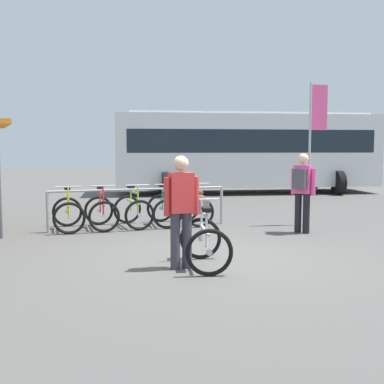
{
  "coord_description": "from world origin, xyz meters",
  "views": [
    {
      "loc": [
        -2.61,
        -6.95,
        1.75
      ],
      "look_at": [
        -0.18,
        0.73,
        1.0
      ],
      "focal_mm": 44.4,
      "sensor_mm": 36.0,
      "label": 1
    }
  ],
  "objects_px": {
    "racked_bike_red": "(101,212)",
    "racked_bike_lime": "(133,210)",
    "person_with_featured_bike": "(181,207)",
    "racked_bike_yellow": "(68,213)",
    "featured_bicycle": "(204,233)",
    "pedestrian_with_backpack": "(302,188)",
    "racked_bike_orange": "(193,208)",
    "bus_distant": "(246,148)",
    "racked_bike_teal": "(164,209)",
    "banner_flag": "(315,126)"
  },
  "relations": [
    {
      "from": "racked_bike_lime",
      "to": "racked_bike_teal",
      "type": "distance_m",
      "value": 0.7
    },
    {
      "from": "banner_flag",
      "to": "bus_distant",
      "type": "bearing_deg",
      "value": 77.28
    },
    {
      "from": "racked_bike_yellow",
      "to": "racked_bike_orange",
      "type": "height_order",
      "value": "same"
    },
    {
      "from": "racked_bike_red",
      "to": "racked_bike_orange",
      "type": "xyz_separation_m",
      "value": [
        2.1,
        0.01,
        0.0
      ]
    },
    {
      "from": "racked_bike_red",
      "to": "featured_bicycle",
      "type": "xyz_separation_m",
      "value": [
        1.07,
        -3.73,
        0.12
      ]
    },
    {
      "from": "pedestrian_with_backpack",
      "to": "bus_distant",
      "type": "xyz_separation_m",
      "value": [
        2.51,
        8.47,
        0.8
      ]
    },
    {
      "from": "racked_bike_lime",
      "to": "pedestrian_with_backpack",
      "type": "xyz_separation_m",
      "value": [
        3.17,
        -1.8,
        0.57
      ]
    },
    {
      "from": "featured_bicycle",
      "to": "banner_flag",
      "type": "distance_m",
      "value": 4.85
    },
    {
      "from": "racked_bike_lime",
      "to": "person_with_featured_bike",
      "type": "bearing_deg",
      "value": -90.1
    },
    {
      "from": "racked_bike_teal",
      "to": "person_with_featured_bike",
      "type": "height_order",
      "value": "person_with_featured_bike"
    },
    {
      "from": "person_with_featured_bike",
      "to": "banner_flag",
      "type": "height_order",
      "value": "banner_flag"
    },
    {
      "from": "racked_bike_lime",
      "to": "banner_flag",
      "type": "bearing_deg",
      "value": -13.81
    },
    {
      "from": "pedestrian_with_backpack",
      "to": "banner_flag",
      "type": "height_order",
      "value": "banner_flag"
    },
    {
      "from": "featured_bicycle",
      "to": "person_with_featured_bike",
      "type": "distance_m",
      "value": 0.58
    },
    {
      "from": "pedestrian_with_backpack",
      "to": "racked_bike_lime",
      "type": "bearing_deg",
      "value": 150.43
    },
    {
      "from": "racked_bike_orange",
      "to": "bus_distant",
      "type": "distance_m",
      "value": 8.03
    },
    {
      "from": "racked_bike_yellow",
      "to": "racked_bike_red",
      "type": "distance_m",
      "value": 0.7
    },
    {
      "from": "person_with_featured_bike",
      "to": "racked_bike_yellow",
      "type": "bearing_deg",
      "value": 110.01
    },
    {
      "from": "racked_bike_orange",
      "to": "featured_bicycle",
      "type": "bearing_deg",
      "value": -105.36
    },
    {
      "from": "featured_bicycle",
      "to": "banner_flag",
      "type": "height_order",
      "value": "banner_flag"
    },
    {
      "from": "racked_bike_orange",
      "to": "featured_bicycle",
      "type": "relative_size",
      "value": 0.88
    },
    {
      "from": "racked_bike_orange",
      "to": "banner_flag",
      "type": "relative_size",
      "value": 0.34
    },
    {
      "from": "featured_bicycle",
      "to": "racked_bike_red",
      "type": "bearing_deg",
      "value": 106.02
    },
    {
      "from": "racked_bike_red",
      "to": "person_with_featured_bike",
      "type": "xyz_separation_m",
      "value": [
        0.69,
        -3.83,
        0.54
      ]
    },
    {
      "from": "racked_bike_lime",
      "to": "pedestrian_with_backpack",
      "type": "distance_m",
      "value": 3.69
    },
    {
      "from": "pedestrian_with_backpack",
      "to": "bus_distant",
      "type": "height_order",
      "value": "bus_distant"
    },
    {
      "from": "featured_bicycle",
      "to": "bus_distant",
      "type": "bearing_deg",
      "value": 62.97
    },
    {
      "from": "racked_bike_lime",
      "to": "racked_bike_red",
      "type": "bearing_deg",
      "value": -179.61
    },
    {
      "from": "featured_bicycle",
      "to": "pedestrian_with_backpack",
      "type": "relative_size",
      "value": 0.76
    },
    {
      "from": "featured_bicycle",
      "to": "bus_distant",
      "type": "xyz_separation_m",
      "value": [
        5.31,
        10.4,
        1.25
      ]
    },
    {
      "from": "racked_bike_lime",
      "to": "racked_bike_teal",
      "type": "relative_size",
      "value": 1.0
    },
    {
      "from": "racked_bike_teal",
      "to": "featured_bicycle",
      "type": "relative_size",
      "value": 0.93
    },
    {
      "from": "pedestrian_with_backpack",
      "to": "bus_distant",
      "type": "bearing_deg",
      "value": 73.48
    },
    {
      "from": "racked_bike_yellow",
      "to": "racked_bike_lime",
      "type": "xyz_separation_m",
      "value": [
        1.4,
        0.01,
        0.0
      ]
    },
    {
      "from": "racked_bike_orange",
      "to": "pedestrian_with_backpack",
      "type": "relative_size",
      "value": 0.67
    },
    {
      "from": "bus_distant",
      "to": "racked_bike_teal",
      "type": "bearing_deg",
      "value": -126.77
    },
    {
      "from": "banner_flag",
      "to": "racked_bike_teal",
      "type": "bearing_deg",
      "value": 163.3
    },
    {
      "from": "racked_bike_red",
      "to": "racked_bike_lime",
      "type": "relative_size",
      "value": 0.94
    },
    {
      "from": "racked_bike_teal",
      "to": "pedestrian_with_backpack",
      "type": "bearing_deg",
      "value": -36.13
    },
    {
      "from": "person_with_featured_bike",
      "to": "bus_distant",
      "type": "distance_m",
      "value": 11.97
    },
    {
      "from": "racked_bike_lime",
      "to": "banner_flag",
      "type": "relative_size",
      "value": 0.36
    },
    {
      "from": "racked_bike_teal",
      "to": "person_with_featured_bike",
      "type": "distance_m",
      "value": 3.94
    },
    {
      "from": "racked_bike_yellow",
      "to": "featured_bicycle",
      "type": "relative_size",
      "value": 0.87
    },
    {
      "from": "racked_bike_yellow",
      "to": "pedestrian_with_backpack",
      "type": "relative_size",
      "value": 0.67
    },
    {
      "from": "racked_bike_red",
      "to": "racked_bike_lime",
      "type": "xyz_separation_m",
      "value": [
        0.7,
        0.0,
        0.0
      ]
    },
    {
      "from": "racked_bike_orange",
      "to": "pedestrian_with_backpack",
      "type": "height_order",
      "value": "pedestrian_with_backpack"
    },
    {
      "from": "person_with_featured_bike",
      "to": "pedestrian_with_backpack",
      "type": "relative_size",
      "value": 1.0
    },
    {
      "from": "racked_bike_lime",
      "to": "pedestrian_with_backpack",
      "type": "relative_size",
      "value": 0.71
    },
    {
      "from": "featured_bicycle",
      "to": "racked_bike_lime",
      "type": "bearing_deg",
      "value": 95.68
    },
    {
      "from": "racked_bike_red",
      "to": "racked_bike_yellow",
      "type": "bearing_deg",
      "value": -179.61
    }
  ]
}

